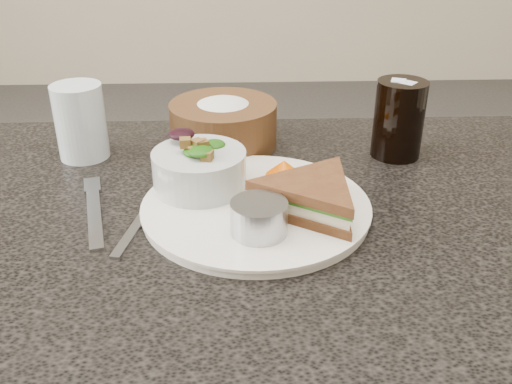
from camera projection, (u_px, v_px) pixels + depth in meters
The scene contains 10 objects.
dinner_plate at pixel (256, 208), 0.75m from camera, with size 0.29×0.29×0.01m, color silver.
sandwich at pixel (312, 197), 0.71m from camera, with size 0.17×0.17×0.04m, color #57351C, non-canonical shape.
salad_bowl at pixel (199, 163), 0.77m from camera, with size 0.13×0.13×0.07m, color #B2BBB6, non-canonical shape.
dressing_ramekin at pixel (259, 218), 0.67m from camera, with size 0.07×0.07×0.04m, color #9FA2A8.
orange_wedge at pixel (284, 168), 0.81m from camera, with size 0.05×0.05×0.02m, color #FB6000.
fork at pixel (94, 214), 0.74m from camera, with size 0.02×0.17×0.00m, color #97999E.
knife at pixel (143, 216), 0.73m from camera, with size 0.01×0.19×0.00m, color #969AA1.
bread_basket at pixel (223, 117), 0.92m from camera, with size 0.17×0.17×0.10m, color brown, non-canonical shape.
cola_glass at pixel (399, 116), 0.88m from camera, with size 0.08×0.08×0.13m, color black, non-canonical shape.
water_glass at pixel (80, 122), 0.88m from camera, with size 0.08×0.08×0.12m, color silver.
Camera 1 is at (-0.01, -0.64, 1.13)m, focal length 40.00 mm.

